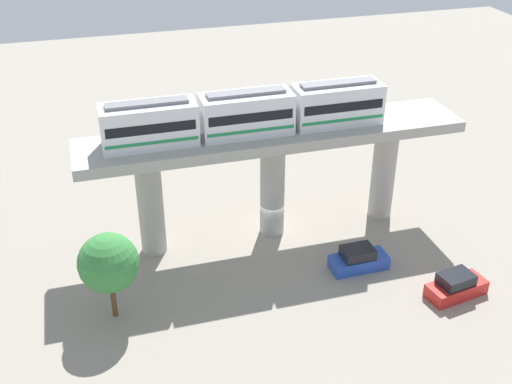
{
  "coord_description": "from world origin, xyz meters",
  "views": [
    {
      "loc": [
        -40.88,
        13.1,
        28.03
      ],
      "look_at": [
        -2.5,
        2.03,
        5.28
      ],
      "focal_mm": 44.9,
      "sensor_mm": 36.0,
      "label": 1
    }
  ],
  "objects": [
    {
      "name": "parked_car_red",
      "position": [
        -11.19,
        -9.74,
        0.74
      ],
      "size": [
        2.49,
        4.44,
        1.76
      ],
      "rotation": [
        0.0,
        0.0,
        0.17
      ],
      "color": "red",
      "rests_on": "ground"
    },
    {
      "name": "viaduct",
      "position": [
        0.0,
        0.0,
        6.55
      ],
      "size": [
        5.2,
        28.85,
        8.8
      ],
      "color": "#A8A59E",
      "rests_on": "ground"
    },
    {
      "name": "ground_plane",
      "position": [
        0.0,
        0.0,
        0.0
      ],
      "size": [
        120.0,
        120.0,
        0.0
      ],
      "primitive_type": "plane",
      "color": "gray"
    },
    {
      "name": "parked_car_blue",
      "position": [
        -6.46,
        -4.59,
        0.74
      ],
      "size": [
        1.87,
        4.23,
        1.76
      ],
      "rotation": [
        0.0,
        0.0,
        0.02
      ],
      "color": "#284CB7",
      "rests_on": "ground"
    },
    {
      "name": "train",
      "position": [
        0.0,
        2.03,
        10.33
      ],
      "size": [
        2.64,
        20.5,
        3.24
      ],
      "color": "white",
      "rests_on": "viaduct"
    },
    {
      "name": "tree_near_viaduct",
      "position": [
        -6.83,
        12.96,
        4.22
      ],
      "size": [
        3.88,
        3.88,
        6.18
      ],
      "color": "brown",
      "rests_on": "ground"
    }
  ]
}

